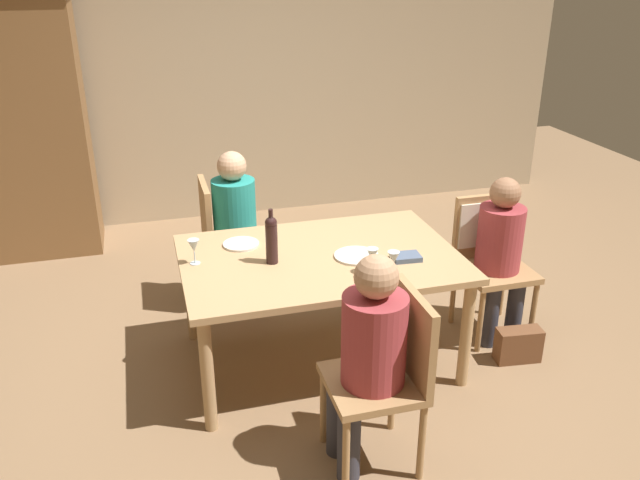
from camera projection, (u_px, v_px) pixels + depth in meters
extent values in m
plane|color=#846647|center=(320.00, 359.00, 4.13)|extent=(10.00, 10.00, 0.00)
cube|color=tan|center=(240.00, 73.00, 6.01)|extent=(6.40, 0.12, 2.70)
cube|color=brown|center=(16.00, 131.00, 5.26)|extent=(1.10, 0.56, 2.10)
cube|color=tan|center=(320.00, 259.00, 3.85)|extent=(1.63, 1.10, 0.04)
cylinder|color=tan|center=(208.00, 375.00, 3.39)|extent=(0.07, 0.07, 0.68)
cylinder|color=tan|center=(466.00, 334.00, 3.76)|extent=(0.07, 0.07, 0.68)
cylinder|color=tan|center=(190.00, 292.00, 4.23)|extent=(0.07, 0.07, 0.68)
cylinder|color=tan|center=(403.00, 265.00, 4.60)|extent=(0.07, 0.07, 0.68)
cylinder|color=#A87F51|center=(346.00, 457.00, 3.01)|extent=(0.04, 0.04, 0.44)
cylinder|color=#A87F51|center=(323.00, 407.00, 3.35)|extent=(0.04, 0.04, 0.44)
cylinder|color=#A87F51|center=(422.00, 442.00, 3.10)|extent=(0.04, 0.04, 0.44)
cylinder|color=#A87F51|center=(392.00, 394.00, 3.44)|extent=(0.04, 0.04, 0.44)
cube|color=#A87F51|center=(372.00, 384.00, 3.13)|extent=(0.44, 0.44, 0.04)
cube|color=#A87F51|center=(414.00, 335.00, 3.08)|extent=(0.04, 0.44, 0.44)
cylinder|color=#A87F51|center=(258.00, 258.00, 4.99)|extent=(0.04, 0.04, 0.44)
cylinder|color=#A87F51|center=(268.00, 280.00, 4.65)|extent=(0.04, 0.04, 0.44)
cylinder|color=#A87F51|center=(209.00, 264.00, 4.89)|extent=(0.04, 0.04, 0.44)
cylinder|color=#A87F51|center=(215.00, 287.00, 4.56)|extent=(0.04, 0.04, 0.44)
cube|color=#A87F51|center=(236.00, 242.00, 4.67)|extent=(0.44, 0.44, 0.04)
cube|color=#A87F51|center=(206.00, 214.00, 4.53)|extent=(0.04, 0.44, 0.44)
cylinder|color=#A87F51|center=(533.00, 313.00, 4.22)|extent=(0.04, 0.04, 0.44)
cylinder|color=#A87F51|center=(480.00, 321.00, 4.13)|extent=(0.04, 0.04, 0.44)
cylinder|color=#A87F51|center=(503.00, 287.00, 4.55)|extent=(0.04, 0.04, 0.44)
cylinder|color=#A87F51|center=(453.00, 294.00, 4.46)|extent=(0.04, 0.04, 0.44)
cube|color=#A87F51|center=(496.00, 271.00, 4.24)|extent=(0.44, 0.44, 0.04)
cube|color=#A87F51|center=(484.00, 226.00, 4.32)|extent=(0.44, 0.04, 0.44)
cube|color=beige|center=(485.00, 223.00, 4.31)|extent=(0.40, 0.07, 0.31)
cylinder|color=#33333D|center=(349.00, 439.00, 3.10)|extent=(0.11, 0.11, 0.46)
cylinder|color=#33333D|center=(337.00, 415.00, 3.27)|extent=(0.11, 0.11, 0.46)
cylinder|color=#9E383D|center=(374.00, 342.00, 3.03)|extent=(0.31, 0.31, 0.47)
sphere|color=tan|center=(376.00, 277.00, 2.90)|extent=(0.21, 0.21, 0.21)
cylinder|color=#33333D|center=(255.00, 263.00, 4.88)|extent=(0.11, 0.11, 0.46)
cylinder|color=#33333D|center=(259.00, 274.00, 4.72)|extent=(0.11, 0.11, 0.46)
cylinder|color=teal|center=(234.00, 212.00, 4.58)|extent=(0.30, 0.30, 0.47)
sphere|color=tan|center=(232.00, 166.00, 4.45)|extent=(0.20, 0.20, 0.20)
cylinder|color=#33333D|center=(515.00, 310.00, 4.24)|extent=(0.11, 0.11, 0.46)
cylinder|color=#33333D|center=(491.00, 314.00, 4.20)|extent=(0.11, 0.11, 0.46)
cylinder|color=#9E383D|center=(500.00, 240.00, 4.15)|extent=(0.29, 0.29, 0.44)
sphere|color=#996B4C|center=(505.00, 193.00, 4.03)|extent=(0.19, 0.19, 0.19)
cylinder|color=black|center=(272.00, 244.00, 3.71)|extent=(0.07, 0.07, 0.23)
sphere|color=black|center=(271.00, 223.00, 3.66)|extent=(0.07, 0.07, 0.07)
cylinder|color=black|center=(271.00, 215.00, 3.64)|extent=(0.03, 0.03, 0.07)
cylinder|color=silver|center=(195.00, 263.00, 3.74)|extent=(0.06, 0.06, 0.00)
cylinder|color=silver|center=(195.00, 257.00, 3.73)|extent=(0.01, 0.01, 0.07)
cone|color=silver|center=(194.00, 246.00, 3.70)|extent=(0.07, 0.07, 0.07)
cylinder|color=silver|center=(393.00, 276.00, 3.59)|extent=(0.06, 0.06, 0.00)
cylinder|color=silver|center=(393.00, 270.00, 3.58)|extent=(0.01, 0.01, 0.07)
cone|color=silver|center=(393.00, 258.00, 3.55)|extent=(0.07, 0.07, 0.07)
cylinder|color=silver|center=(372.00, 272.00, 3.63)|extent=(0.06, 0.06, 0.00)
cylinder|color=silver|center=(372.00, 267.00, 3.62)|extent=(0.01, 0.01, 0.07)
cone|color=silver|center=(372.00, 255.00, 3.59)|extent=(0.07, 0.07, 0.07)
cylinder|color=silver|center=(356.00, 256.00, 3.82)|extent=(0.26, 0.26, 0.01)
cylinder|color=silver|center=(241.00, 244.00, 3.98)|extent=(0.22, 0.22, 0.01)
cube|color=#4C5B75|center=(406.00, 257.00, 3.79)|extent=(0.17, 0.13, 0.03)
cube|color=brown|center=(518.00, 345.00, 4.08)|extent=(0.29, 0.15, 0.22)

